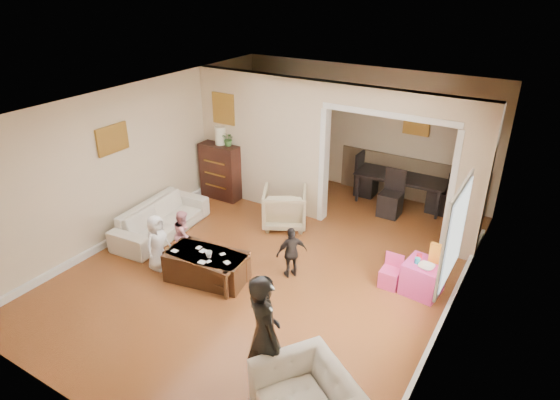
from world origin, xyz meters
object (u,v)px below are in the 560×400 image
Objects in this scene: dresser at (222,171)px; table_lamp at (220,135)px; play_table at (423,278)px; child_toddler at (292,252)px; coffee_cup at (209,255)px; armchair_back at (285,208)px; dining_table at (401,188)px; coffee_table at (207,266)px; sofa at (161,219)px; child_kneel_b at (184,235)px; cyan_cup at (417,261)px; adult_person at (264,335)px; child_kneel_a at (157,243)px.

table_lamp is (0.00, 0.00, 0.75)m from dresser.
play_table is 1.95m from child_toddler.
armchair_back is at bearing 89.35° from coffee_cup.
dining_table is (1.52, 2.04, -0.05)m from armchair_back.
coffee_table is 1.44× the size of child_toddler.
table_lamp is at bearing -4.19° from sofa.
play_table is 0.62× the size of child_toddler.
dresser is 1.34× the size of child_kneel_b.
coffee_cup is 0.88m from child_kneel_b.
cyan_cup is 0.10× the size of child_toddler.
sofa reaches higher than coffee_table.
adult_person is at bearing -34.77° from coffee_table.
dresser is 3.10m from coffee_cup.
armchair_back is 3.88m from adult_person.
cyan_cup is (4.42, -1.19, -0.79)m from table_lamp.
adult_person is 1.67× the size of child_kneel_a.
dresser is 0.75m from table_lamp.
table_lamp is 0.39× the size of child_kneel_a.
dresser reaches higher than coffee_table.
play_table is (4.50, 0.69, -0.03)m from sofa.
armchair_back is 0.86× the size of child_kneel_a.
adult_person is 3.02m from child_kneel_a.
dresser is at bearing 164.96° from cyan_cup.
coffee_table is 2.33× the size of play_table.
cyan_cup is at bearing -86.50° from sofa.
table_lamp is 2.91m from child_kneel_a.
cyan_cup is 0.09× the size of child_kneel_b.
child_toddler reaches higher than coffee_table.
armchair_back is 7.78× the size of coffee_cup.
child_kneel_a reaches higher than dining_table.
table_lamp is at bearing 165.88° from play_table.
play_table is 2.93m from adult_person.
adult_person is at bearing -109.85° from play_table.
sofa is at bearing 1.37° from adult_person.
cyan_cup reaches higher than coffee_table.
dresser is 2.22× the size of play_table.
coffee_table is at bearing -144.41° from child_kneel_b.
sofa is 1.87m from coffee_cup.
coffee_table is 2.39m from adult_person.
table_lamp is 3.78m from dining_table.
play_table is at bearing 27.20° from coffee_cup.
armchair_back is 0.66× the size of coffee_table.
child_kneel_b is at bearing -19.65° from child_kneel_a.
table_lamp is 0.20× the size of dining_table.
play_table is (2.89, 1.38, 0.02)m from coffee_table.
armchair_back reaches higher than coffee_cup.
coffee_table is 1.31× the size of child_kneel_a.
play_table is 3.03m from dining_table.
table_lamp is at bearing 123.86° from coffee_cup.
dresser is (-1.75, 0.42, 0.21)m from armchair_back.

